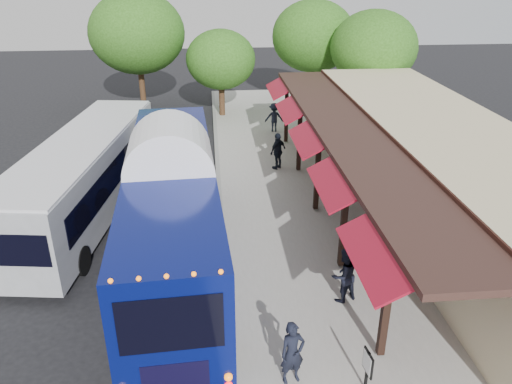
# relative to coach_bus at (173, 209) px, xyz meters

# --- Properties ---
(ground) EXTENTS (90.00, 90.00, 0.00)m
(ground) POSITION_rel_coach_bus_xyz_m (1.45, -0.73, -2.09)
(ground) COLOR black
(ground) RESTS_ON ground
(sidewalk) EXTENTS (10.00, 40.00, 0.15)m
(sidewalk) POSITION_rel_coach_bus_xyz_m (6.45, 3.27, -2.02)
(sidewalk) COLOR #9E9B93
(sidewalk) RESTS_ON ground
(curb) EXTENTS (0.20, 40.00, 0.16)m
(curb) POSITION_rel_coach_bus_xyz_m (1.50, 3.27, -2.02)
(curb) COLOR gray
(curb) RESTS_ON ground
(station_shelter) EXTENTS (8.15, 20.00, 3.60)m
(station_shelter) POSITION_rel_coach_bus_xyz_m (9.83, 3.27, -0.24)
(station_shelter) COLOR #C9B98B
(station_shelter) RESTS_ON ground
(coach_bus) EXTENTS (3.21, 12.28, 3.89)m
(coach_bus) POSITION_rel_coach_bus_xyz_m (0.00, 0.00, 0.00)
(coach_bus) COLOR #071058
(coach_bus) RESTS_ON ground
(city_bus) EXTENTS (4.05, 11.74, 3.09)m
(city_bus) POSITION_rel_coach_bus_xyz_m (-3.57, 3.97, -0.38)
(city_bus) COLOR gray
(city_bus) RESTS_ON ground
(ped_a) EXTENTS (0.67, 0.53, 1.63)m
(ped_a) POSITION_rel_coach_bus_xyz_m (2.91, -5.32, -1.13)
(ped_a) COLOR black
(ped_a) RESTS_ON sidewalk
(ped_b) EXTENTS (1.00, 0.91, 1.68)m
(ped_b) POSITION_rel_coach_bus_xyz_m (4.85, -2.43, -1.10)
(ped_b) COLOR black
(ped_b) RESTS_ON sidewalk
(ped_c) EXTENTS (1.03, 1.01, 1.74)m
(ped_c) POSITION_rel_coach_bus_xyz_m (4.32, 7.68, -1.07)
(ped_c) COLOR black
(ped_c) RESTS_ON sidewalk
(ped_d) EXTENTS (1.11, 0.71, 1.64)m
(ped_d) POSITION_rel_coach_bus_xyz_m (4.85, 13.27, -1.12)
(ped_d) COLOR black
(ped_d) RESTS_ON sidewalk
(sign_board) EXTENTS (0.10, 0.48, 1.06)m
(sign_board) POSITION_rel_coach_bus_xyz_m (4.56, -5.73, -1.22)
(sign_board) COLOR black
(sign_board) RESTS_ON sidewalk
(tree_left) EXTENTS (4.21, 4.21, 5.39)m
(tree_left) POSITION_rel_coach_bus_xyz_m (2.00, 16.90, 1.50)
(tree_left) COLOR #382314
(tree_left) RESTS_ON ground
(tree_mid) EXTENTS (5.38, 5.38, 6.89)m
(tree_mid) POSITION_rel_coach_bus_xyz_m (8.09, 19.07, 2.50)
(tree_mid) COLOR #382314
(tree_mid) RESTS_ON ground
(tree_right) EXTENTS (5.12, 5.12, 6.55)m
(tree_right) POSITION_rel_coach_bus_xyz_m (11.02, 15.57, 2.27)
(tree_right) COLOR #382314
(tree_right) RESTS_ON ground
(tree_far) EXTENTS (5.86, 5.86, 7.50)m
(tree_far) POSITION_rel_coach_bus_xyz_m (-3.05, 18.50, 2.91)
(tree_far) COLOR #382314
(tree_far) RESTS_ON ground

